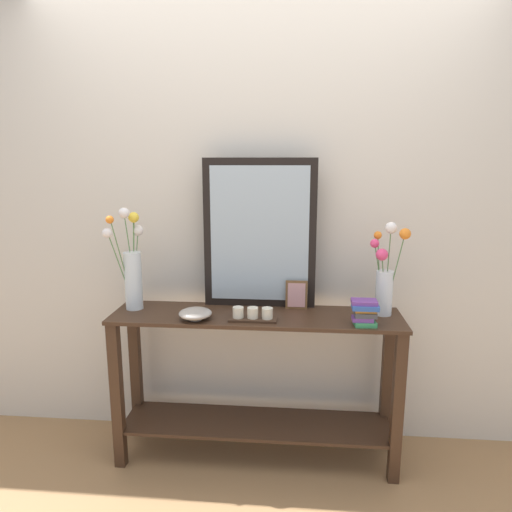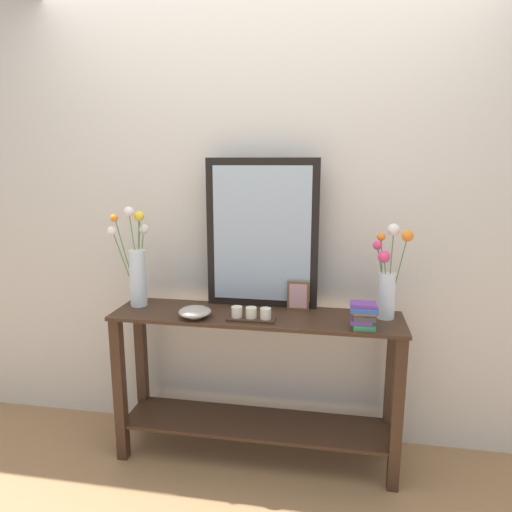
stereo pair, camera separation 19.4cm
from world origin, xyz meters
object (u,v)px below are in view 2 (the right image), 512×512
object	(u,v)px
tall_vase_left	(136,265)
candle_tray	(251,315)
decorative_bowl	(195,312)
book_stack	(363,315)
console_table	(256,373)
picture_frame_small	(298,296)
mirror_leaning	(262,234)
vase_right	(388,280)

from	to	relation	value
tall_vase_left	candle_tray	size ratio (longest dim) A/B	2.27
decorative_bowl	book_stack	bearing A→B (deg)	-0.78
console_table	picture_frame_small	size ratio (longest dim) A/B	9.67
mirror_leaning	vase_right	bearing A→B (deg)	-8.25
picture_frame_small	mirror_leaning	bearing A→B (deg)	169.45
vase_right	console_table	bearing A→B (deg)	-175.21
picture_frame_small	decorative_bowl	world-z (taller)	picture_frame_small
mirror_leaning	decorative_bowl	size ratio (longest dim) A/B	4.79
mirror_leaning	vase_right	world-z (taller)	mirror_leaning
console_table	candle_tray	size ratio (longest dim) A/B	6.25
picture_frame_small	decorative_bowl	bearing A→B (deg)	-156.98
mirror_leaning	decorative_bowl	bearing A→B (deg)	-140.22
console_table	tall_vase_left	xyz separation A→B (m)	(-0.68, 0.04, 0.56)
console_table	vase_right	world-z (taller)	vase_right
console_table	candle_tray	world-z (taller)	candle_tray
mirror_leaning	vase_right	xyz separation A→B (m)	(0.66, -0.10, -0.20)
tall_vase_left	decorative_bowl	bearing A→B (deg)	-21.20
tall_vase_left	decorative_bowl	distance (m)	0.45
candle_tray	book_stack	xyz separation A→B (m)	(0.55, -0.02, 0.04)
mirror_leaning	book_stack	size ratio (longest dim) A/B	6.16
decorative_bowl	candle_tray	bearing A→B (deg)	2.58
vase_right	candle_tray	xyz separation A→B (m)	(-0.68, -0.15, -0.17)
console_table	candle_tray	bearing A→B (deg)	-95.52
console_table	candle_tray	xyz separation A→B (m)	(-0.01, -0.09, 0.36)
console_table	mirror_leaning	distance (m)	0.75
console_table	decorative_bowl	bearing A→B (deg)	-160.94
mirror_leaning	candle_tray	distance (m)	0.45
vase_right	candle_tray	world-z (taller)	vase_right
vase_right	tall_vase_left	bearing A→B (deg)	-179.38
mirror_leaning	picture_frame_small	xyz separation A→B (m)	(0.20, -0.04, -0.33)
vase_right	book_stack	size ratio (longest dim) A/B	3.74
decorative_bowl	book_stack	size ratio (longest dim) A/B	1.28
console_table	book_stack	distance (m)	0.68
book_stack	vase_right	bearing A→B (deg)	54.45
book_stack	candle_tray	bearing A→B (deg)	177.45
picture_frame_small	tall_vase_left	bearing A→B (deg)	-175.35
tall_vase_left	candle_tray	distance (m)	0.71
console_table	tall_vase_left	size ratio (longest dim) A/B	2.75
decorative_bowl	book_stack	world-z (taller)	book_stack
candle_tray	book_stack	world-z (taller)	book_stack
picture_frame_small	book_stack	distance (m)	0.40
mirror_leaning	vase_right	distance (m)	0.70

